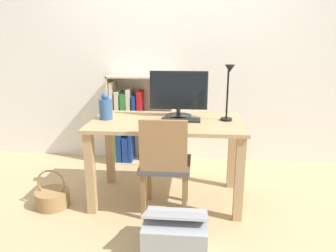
{
  "coord_description": "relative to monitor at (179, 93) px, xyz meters",
  "views": [
    {
      "loc": [
        0.26,
        -2.66,
        1.42
      ],
      "look_at": [
        0.0,
        0.1,
        0.65
      ],
      "focal_mm": 35.0,
      "sensor_mm": 36.0,
      "label": 1
    }
  ],
  "objects": [
    {
      "name": "ground_plane",
      "position": [
        -0.09,
        -0.16,
        -0.93
      ],
      "size": [
        10.0,
        10.0,
        0.0
      ],
      "primitive_type": "plane",
      "color": "tan"
    },
    {
      "name": "wall_back",
      "position": [
        -0.09,
        0.89,
        0.37
      ],
      "size": [
        8.0,
        0.05,
        2.6
      ],
      "color": "silver",
      "rests_on": "ground_plane"
    },
    {
      "name": "desk",
      "position": [
        -0.09,
        -0.16,
        -0.35
      ],
      "size": [
        1.29,
        0.71,
        0.72
      ],
      "color": "tan",
      "rests_on": "ground_plane"
    },
    {
      "name": "monitor",
      "position": [
        0.0,
        0.0,
        0.0
      ],
      "size": [
        0.5,
        0.23,
        0.4
      ],
      "color": "#232326",
      "rests_on": "desk"
    },
    {
      "name": "keyboard",
      "position": [
        0.03,
        -0.14,
        -0.2
      ],
      "size": [
        0.33,
        0.13,
        0.02
      ],
      "color": "black",
      "rests_on": "desk"
    },
    {
      "name": "vase",
      "position": [
        -0.62,
        -0.14,
        -0.11
      ],
      "size": [
        0.11,
        0.11,
        0.23
      ],
      "color": "#33598C",
      "rests_on": "desk"
    },
    {
      "name": "desk_lamp",
      "position": [
        0.41,
        -0.14,
        0.08
      ],
      "size": [
        0.1,
        0.19,
        0.48
      ],
      "color": "black",
      "rests_on": "desk"
    },
    {
      "name": "chair",
      "position": [
        -0.08,
        -0.41,
        -0.49
      ],
      "size": [
        0.4,
        0.4,
        0.83
      ],
      "rotation": [
        0.0,
        0.0,
        0.05
      ],
      "color": "#4C4C51",
      "rests_on": "ground_plane"
    },
    {
      "name": "bookshelf",
      "position": [
        -0.58,
        0.71,
        -0.46
      ],
      "size": [
        0.72,
        0.28,
        1.0
      ],
      "color": "#D8BC8C",
      "rests_on": "ground_plane"
    },
    {
      "name": "basket",
      "position": [
        -1.05,
        -0.39,
        -0.85
      ],
      "size": [
        0.28,
        0.28,
        0.34
      ],
      "color": "#997547",
      "rests_on": "ground_plane"
    },
    {
      "name": "storage_box",
      "position": [
        0.04,
        -0.92,
        -0.8
      ],
      "size": [
        0.43,
        0.4,
        0.32
      ],
      "color": "#999EA3",
      "rests_on": "ground_plane"
    }
  ]
}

